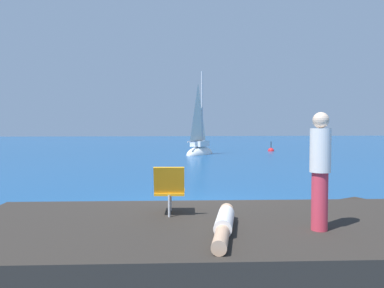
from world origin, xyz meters
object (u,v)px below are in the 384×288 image
object	(u,v)px
person_sunbather	(224,223)
beach_chair	(170,188)
person_standing	(320,168)
marker_buoy	(271,151)
sailboat_near	(200,150)

from	to	relation	value
person_sunbather	beach_chair	world-z (taller)	beach_chair
person_standing	person_sunbather	bearing A→B (deg)	-132.04
person_sunbather	beach_chair	size ratio (longest dim) A/B	2.17
marker_buoy	sailboat_near	bearing A→B (deg)	-152.97
sailboat_near	person_sunbather	world-z (taller)	sailboat_near
person_sunbather	marker_buoy	xyz separation A→B (m)	(9.42, 26.64, -0.78)
marker_buoy	person_standing	bearing A→B (deg)	-106.88
person_standing	marker_buoy	world-z (taller)	person_standing
person_standing	beach_chair	distance (m)	2.33
person_sunbather	marker_buoy	size ratio (longest dim) A/B	1.53
person_sunbather	beach_chair	distance (m)	1.30
person_standing	marker_buoy	size ratio (longest dim) A/B	1.43
person_standing	beach_chair	bearing A→B (deg)	-158.53
sailboat_near	person_standing	size ratio (longest dim) A/B	4.35
person_standing	sailboat_near	bearing A→B (deg)	136.96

